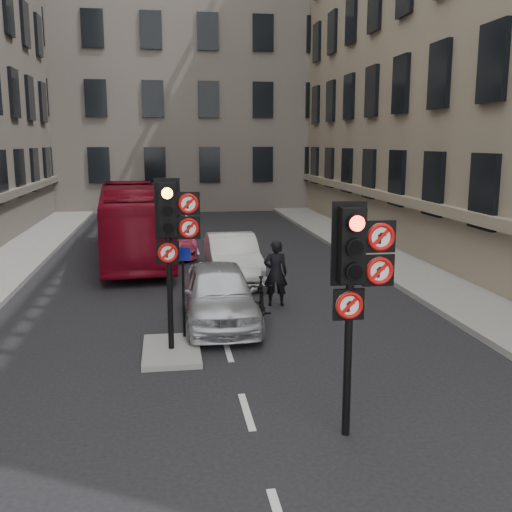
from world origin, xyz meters
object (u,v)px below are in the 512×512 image
object	(u,v)px
motorcycle	(261,301)
motorcyclist	(276,273)
car_pink	(167,237)
info_sign	(183,280)
car_white	(232,257)
bus_red	(133,222)
signal_far	(172,227)
car_silver	(219,294)
signal_near	(356,270)

from	to	relation	value
motorcycle	motorcyclist	world-z (taller)	motorcyclist
car_pink	info_sign	xyz separation A→B (m)	(0.31, -10.94, 0.74)
car_white	motorcycle	xyz separation A→B (m)	(0.17, -4.89, -0.17)
motorcyclist	car_white	bearing A→B (deg)	-70.88
car_pink	bus_red	world-z (taller)	bus_red
car_pink	signal_far	bearing A→B (deg)	-94.95
car_silver	info_sign	distance (m)	1.70
motorcycle	motorcyclist	distance (m)	1.65
signal_near	car_pink	world-z (taller)	signal_near
signal_near	car_pink	xyz separation A→B (m)	(-2.69, 15.68, -1.90)
car_pink	motorcycle	size ratio (longest dim) A/B	2.57
signal_far	info_sign	world-z (taller)	signal_far
signal_far	car_white	xyz separation A→B (m)	(1.98, 6.82, -1.98)
motorcyclist	bus_red	bearing A→B (deg)	-55.12
car_silver	motorcycle	bearing A→B (deg)	-3.74
signal_near	car_pink	bearing A→B (deg)	99.75
car_white	car_silver	bearing A→B (deg)	-100.66
car_white	car_pink	bearing A→B (deg)	112.75
car_white	info_sign	bearing A→B (deg)	-106.61
car_pink	info_sign	bearing A→B (deg)	-93.79
car_pink	motorcycle	distance (m)	10.00
info_sign	car_pink	bearing A→B (deg)	103.30
car_pink	motorcyclist	xyz separation A→B (m)	(2.88, -8.26, 0.22)
signal_near	car_pink	distance (m)	16.02
car_pink	info_sign	world-z (taller)	info_sign
car_white	motorcyclist	bearing A→B (deg)	-77.09
car_white	motorcyclist	size ratio (longest dim) A/B	2.43
signal_far	car_white	distance (m)	7.38
car_silver	car_pink	xyz separation A→B (m)	(-1.20, 9.67, -0.06)
signal_far	signal_near	bearing A→B (deg)	-56.98
signal_near	motorcyclist	xyz separation A→B (m)	(0.19, 7.42, -1.67)
bus_red	motorcycle	xyz separation A→B (m)	(3.54, -8.99, -0.85)
bus_red	motorcycle	bearing A→B (deg)	-73.35
motorcycle	motorcyclist	xyz separation A→B (m)	(0.63, 1.49, 0.36)
car_pink	info_sign	size ratio (longest dim) A/B	2.33
motorcyclist	signal_near	bearing A→B (deg)	94.35
signal_far	info_sign	distance (m)	1.49
bus_red	motorcyclist	bearing A→B (deg)	-65.76
signal_far	car_pink	size ratio (longest dim) A/B	0.76
signal_near	car_silver	world-z (taller)	signal_near
signal_near	motorcyclist	size ratio (longest dim) A/B	1.97
bus_red	car_pink	bearing A→B (deg)	25.43
car_silver	car_pink	distance (m)	9.75
signal_near	motorcycle	bearing A→B (deg)	94.30
car_silver	motorcyclist	xyz separation A→B (m)	(1.68, 1.41, 0.16)
signal_near	car_pink	size ratio (longest dim) A/B	0.76
car_white	bus_red	xyz separation A→B (m)	(-3.37, 4.10, 0.67)
car_silver	info_sign	world-z (taller)	info_sign
car_white	info_sign	world-z (taller)	info_sign
car_white	motorcycle	distance (m)	4.90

